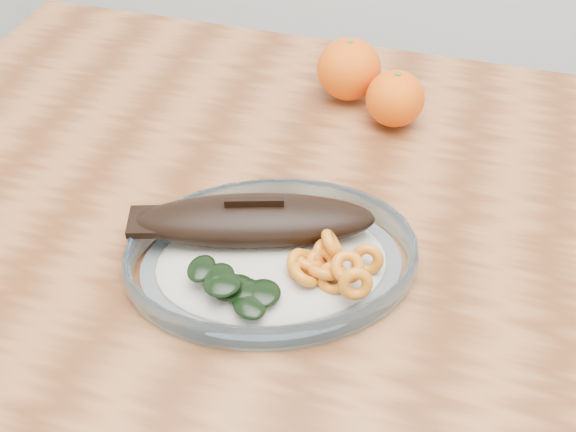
{
  "coord_description": "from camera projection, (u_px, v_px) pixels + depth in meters",
  "views": [
    {
      "loc": [
        0.09,
        -0.56,
        1.29
      ],
      "look_at": [
        -0.07,
        -0.01,
        0.77
      ],
      "focal_mm": 45.0,
      "sensor_mm": 36.0,
      "label": 1
    }
  ],
  "objects": [
    {
      "name": "orange_left",
      "position": [
        349.0,
        69.0,
        0.94
      ],
      "size": [
        0.08,
        0.08,
        0.08
      ],
      "primitive_type": "sphere",
      "color": "#FF4805",
      "rests_on": "dining_table"
    },
    {
      "name": "orange_right",
      "position": [
        395.0,
        99.0,
        0.9
      ],
      "size": [
        0.07,
        0.07,
        0.07
      ],
      "primitive_type": "sphere",
      "color": "#FF4805",
      "rests_on": "dining_table"
    },
    {
      "name": "dining_table",
      "position": [
        350.0,
        294.0,
        0.84
      ],
      "size": [
        1.2,
        0.8,
        0.75
      ],
      "color": "brown",
      "rests_on": "ground"
    },
    {
      "name": "plated_meal",
      "position": [
        271.0,
        254.0,
        0.73
      ],
      "size": [
        0.69,
        0.69,
        0.08
      ],
      "rotation": [
        0.0,
        0.0,
        0.38
      ],
      "color": "white",
      "rests_on": "dining_table"
    }
  ]
}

